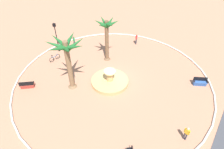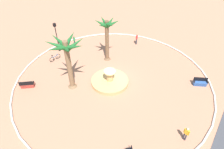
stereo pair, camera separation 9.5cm
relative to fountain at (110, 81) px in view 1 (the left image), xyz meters
The scene contains 12 objects.
ground_plane 0.68m from the fountain, behind, with size 80.00×80.00×0.00m, color tan.
plaza_curb 0.64m from the fountain, behind, with size 23.56×23.56×0.20m, color silver.
fountain is the anchor object (origin of this frame).
palm_tree_near_fountain 6.33m from the fountain, 139.73° to the right, with size 3.22×3.23×5.97m.
palm_tree_by_curb 6.19m from the fountain, 45.67° to the right, with size 4.33×4.36×6.35m.
bench_west 9.66m from the fountain, 49.47° to the right, with size 1.46×1.51×1.00m.
bench_north 10.69m from the fountain, 123.59° to the left, with size 1.25×1.63×1.00m.
lamppost 10.64m from the fountain, 97.57° to the right, with size 0.32×0.32×4.48m.
bicycle_red_frame 8.98m from the fountain, 85.94° to the right, with size 1.72×0.44×0.94m.
person_cyclist_helmet 10.27m from the fountain, 111.83° to the right, with size 0.31×0.50×1.61m.
person_cyclist_photo 9.89m from the fountain, 168.47° to the right, with size 0.52×0.26×1.71m.
person_pedestrian_stroll 10.24m from the fountain, 77.29° to the left, with size 0.27×0.52×1.67m.
Camera 1 is at (14.67, 10.32, 15.80)m, focal length 31.21 mm.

